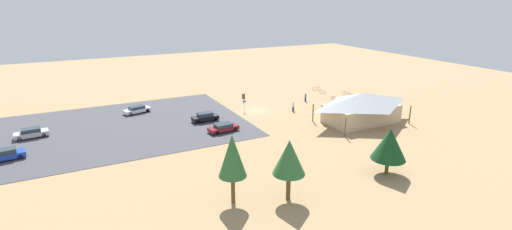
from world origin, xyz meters
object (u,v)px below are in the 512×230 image
object	(u,v)px
bicycle_purple_lone_east	(343,99)
visitor_crossing_yard	(293,106)
car_black_aisle_side	(205,117)
pine_west	(389,144)
bicycle_black_mid_cluster	(333,98)
car_maroon_by_curb	(223,127)
bicycle_red_front_row	(316,89)
pine_mideast	(289,158)
bicycle_green_near_porch	(362,97)
car_silver_mid_lot	(31,133)
car_white_second_row	(137,110)
bicycle_yellow_edge_south	(346,93)
bicycle_orange_near_sign	(351,96)
bike_pavilion	(362,106)
pine_east	(232,156)
lot_sign	(244,104)
car_blue_near_entry	(5,155)
trash_bin	(244,96)
visitor_near_lot	(306,97)
bicycle_white_lone_west	(323,92)

from	to	relation	value
bicycle_purple_lone_east	visitor_crossing_yard	distance (m)	13.20
car_black_aisle_side	pine_west	bearing A→B (deg)	113.62
bicycle_black_mid_cluster	visitor_crossing_yard	distance (m)	11.68
pine_west	car_maroon_by_curb	size ratio (longest dim) A/B	1.16
pine_west	bicycle_red_front_row	distance (m)	42.02
pine_mideast	bicycle_green_near_porch	world-z (taller)	pine_mideast
bicycle_green_near_porch	bicycle_purple_lone_east	xyz separation A→B (m)	(3.97, -1.10, -0.03)
car_silver_mid_lot	car_white_second_row	distance (m)	17.17
bicycle_yellow_edge_south	bicycle_orange_near_sign	world-z (taller)	bicycle_orange_near_sign
bike_pavilion	car_black_aisle_side	distance (m)	26.02
bicycle_yellow_edge_south	visitor_crossing_yard	xyz separation A→B (m)	(16.46, 5.04, 0.53)
car_maroon_by_curb	car_black_aisle_side	bearing A→B (deg)	-82.58
pine_east	lot_sign	bearing A→B (deg)	-117.30
bike_pavilion	car_blue_near_entry	bearing A→B (deg)	-9.88
trash_bin	bicycle_black_mid_cluster	size ratio (longest dim) A/B	0.51
lot_sign	car_blue_near_entry	world-z (taller)	lot_sign
bike_pavilion	visitor_near_lot	xyz separation A→B (m)	(0.62, -15.29, -1.93)
car_blue_near_entry	bicycle_green_near_porch	bearing A→B (deg)	-177.67
bicycle_white_lone_west	car_maroon_by_curb	bearing A→B (deg)	24.27
bicycle_yellow_edge_south	car_white_second_row	world-z (taller)	car_white_second_row
car_maroon_by_curb	pine_mideast	bearing A→B (deg)	85.27
car_blue_near_entry	visitor_crossing_yard	world-z (taller)	visitor_crossing_yard
lot_sign	car_black_aisle_side	world-z (taller)	lot_sign
bike_pavilion	lot_sign	bearing A→B (deg)	-44.70
car_maroon_by_curb	bicycle_green_near_porch	bearing A→B (deg)	-170.85
bicycle_white_lone_west	visitor_crossing_yard	size ratio (longest dim) A/B	0.92
bicycle_purple_lone_east	car_black_aisle_side	world-z (taller)	car_black_aisle_side
trash_bin	bicycle_green_near_porch	distance (m)	24.23
bicycle_purple_lone_east	pine_mideast	bearing A→B (deg)	42.87
pine_east	car_black_aisle_side	distance (m)	27.15
bike_pavilion	car_white_second_row	bearing A→B (deg)	-34.62
trash_bin	visitor_crossing_yard	size ratio (longest dim) A/B	0.52
bike_pavilion	pine_mideast	world-z (taller)	pine_mideast
visitor_crossing_yard	bicycle_yellow_edge_south	bearing A→B (deg)	-162.96
trash_bin	pine_west	xyz separation A→B (m)	(-0.14, 39.27, 3.30)
bicycle_black_mid_cluster	car_black_aisle_side	bearing A→B (deg)	2.51
lot_sign	bicycle_orange_near_sign	bearing A→B (deg)	177.75
bicycle_black_mid_cluster	car_black_aisle_side	size ratio (longest dim) A/B	0.40
visitor_near_lot	pine_mideast	bearing A→B (deg)	53.17
pine_west	car_maroon_by_curb	distance (m)	25.25
pine_mideast	visitor_near_lot	xyz separation A→B (m)	(-23.29, -31.11, -3.79)
lot_sign	bicycle_black_mid_cluster	xyz separation A→B (m)	(-19.42, 1.02, -1.01)
pine_west	bicycle_white_lone_west	size ratio (longest dim) A/B	3.56
bicycle_purple_lone_east	car_maroon_by_curb	bearing A→B (deg)	12.50
pine_west	visitor_near_lot	xyz separation A→B (m)	(-9.89, -31.40, -2.89)
bicycle_black_mid_cluster	car_maroon_by_curb	world-z (taller)	car_maroon_by_curb
pine_east	car_silver_mid_lot	size ratio (longest dim) A/B	1.57
bicycle_orange_near_sign	car_black_aisle_side	distance (m)	32.45
pine_mideast	bicycle_white_lone_west	size ratio (longest dim) A/B	4.11
bicycle_white_lone_west	bike_pavilion	bearing A→B (deg)	71.52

